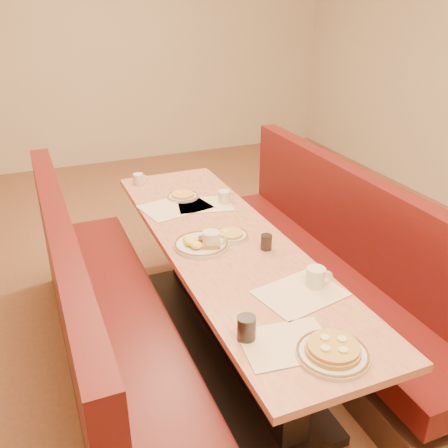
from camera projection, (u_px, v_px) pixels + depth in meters
name	position (u px, v px, depth m)	size (l,w,h in m)	color
ground	(226.00, 346.00, 3.18)	(8.00, 8.00, 0.00)	#9E6647
room_envelope	(227.00, 20.00, 2.34)	(6.04, 8.04, 2.82)	beige
diner_table	(226.00, 297.00, 3.02)	(0.70, 2.50, 0.75)	black
booth_left	(105.00, 327.00, 2.77)	(0.55, 2.50, 1.05)	#4C3326
booth_right	(329.00, 275.00, 3.27)	(0.55, 2.50, 1.05)	#4C3326
placemat_near_left	(287.00, 343.00, 2.04)	(0.37, 0.27, 0.00)	beige
placemat_near_right	(300.00, 293.00, 2.37)	(0.39, 0.30, 0.00)	beige
placemat_far_left	(175.00, 207.00, 3.30)	(0.42, 0.32, 0.00)	beige
placemat_far_right	(205.00, 204.00, 3.34)	(0.36, 0.27, 0.00)	beige
pancake_plate	(333.00, 351.00, 1.97)	(0.29, 0.29, 0.07)	silver
eggs_plate	(200.00, 244.00, 2.80)	(0.31, 0.31, 0.06)	silver
extra_plate_mid	(231.00, 235.00, 2.90)	(0.21, 0.21, 0.04)	silver
extra_plate_far	(183.00, 196.00, 3.44)	(0.22, 0.22, 0.04)	silver
coffee_mug_a	(316.00, 277.00, 2.42)	(0.13, 0.09, 0.10)	silver
coffee_mug_b	(212.00, 240.00, 2.76)	(0.14, 0.10, 0.10)	silver
coffee_mug_c	(225.00, 197.00, 3.35)	(0.11, 0.08, 0.09)	silver
coffee_mug_d	(139.00, 179.00, 3.67)	(0.11, 0.07, 0.08)	silver
soda_tumbler_near	(246.00, 328.00, 2.05)	(0.08, 0.08, 0.11)	black
soda_tumbler_mid	(266.00, 242.00, 2.76)	(0.06, 0.06, 0.09)	black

